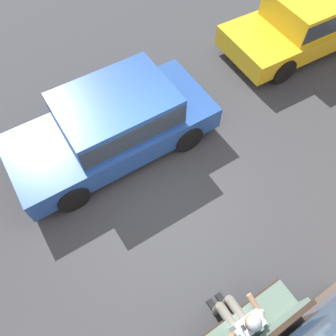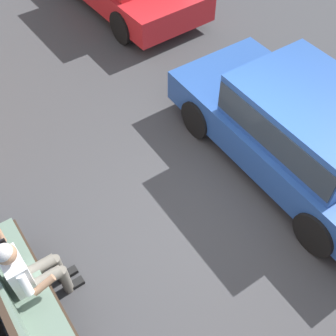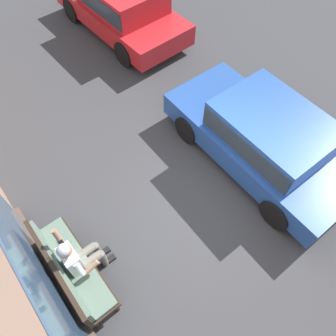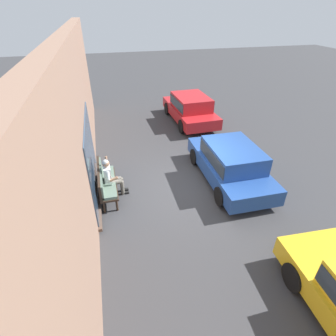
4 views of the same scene
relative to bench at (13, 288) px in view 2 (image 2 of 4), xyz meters
name	(u,v)px [view 2 (image 2 of 4)]	position (x,y,z in m)	size (l,w,h in m)	color
ground_plane	(220,207)	(-0.21, -2.90, -0.60)	(60.00, 60.00, 0.00)	#38383A
bench	(13,288)	(0.00, 0.00, 0.00)	(1.88, 0.55, 1.02)	#332319
person_on_phone	(28,271)	(0.01, -0.22, 0.13)	(0.73, 0.74, 1.36)	#6B665B
parked_car_mid	(303,127)	(-0.18, -4.36, 0.18)	(4.18, 1.93, 1.41)	#23478E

